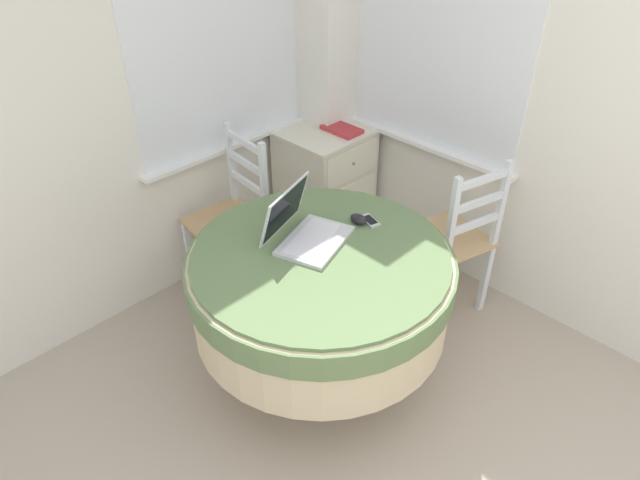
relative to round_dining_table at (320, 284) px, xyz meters
name	(u,v)px	position (x,y,z in m)	size (l,w,h in m)	color
corner_room_shell	(360,106)	(0.39, 0.15, 0.69)	(4.07, 4.47, 2.55)	white
round_dining_table	(320,284)	(0.00, 0.00, 0.00)	(1.19, 1.19, 0.76)	#4C3D2D
laptop	(304,230)	(0.03, 0.13, 0.22)	(0.42, 0.40, 0.25)	silver
computer_mouse	(359,219)	(0.30, 0.04, 0.19)	(0.06, 0.09, 0.05)	black
cell_phone	(370,221)	(0.35, 0.01, 0.18)	(0.08, 0.12, 0.01)	#B2B7BC
dining_chair_near_back_window	(232,219)	(0.17, 0.87, -0.12)	(0.43, 0.42, 0.96)	tan
dining_chair_near_right_window	(453,241)	(0.87, -0.15, -0.12)	(0.47, 0.48, 0.96)	tan
corner_cabinet	(325,184)	(0.92, 0.86, -0.20)	(0.53, 0.50, 0.77)	silver
book_on_cabinet	(342,129)	(0.98, 0.78, 0.19)	(0.15, 0.24, 0.02)	#BC3338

